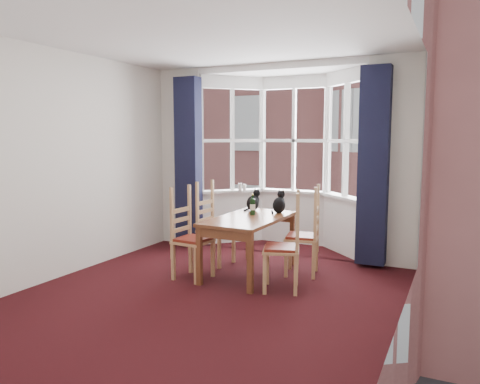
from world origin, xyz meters
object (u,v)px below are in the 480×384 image
Objects in this scene: chair_left_near at (187,240)px; chair_right_far at (309,238)px; cat_left at (253,202)px; wine_bottle at (253,206)px; dining_table at (249,224)px; candle_tall at (240,187)px; candle_short at (244,187)px; chair_right_near at (289,250)px; chair_left_far at (211,229)px; cat_right at (279,204)px.

chair_left_near and chair_right_far have the same top height.
wine_bottle is at bearing -67.48° from cat_left.
dining_table is 5.29× the size of wine_bottle.
candle_short is (0.07, 0.03, -0.01)m from candle_tall.
candle_tall is 1.16× the size of candle_short.
cat_left is at bearing -56.00° from candle_tall.
chair_right_near is at bearing -51.37° from candle_tall.
chair_left_far is at bearing -82.97° from candle_tall.
chair_left_far is at bearing -177.97° from chair_right_far.
wine_bottle is 1.58m from candle_short.
dining_table is 0.77m from chair_right_far.
cat_left is at bearing 112.52° from wine_bottle.
wine_bottle is at bearing -170.38° from chair_right_far.
candle_short is (-1.48, 1.26, 0.45)m from chair_right_far.
chair_left_near is at bearing -176.73° from chair_right_near.
cat_left is 1.22m from candle_tall.
chair_left_near is at bearing -85.69° from candle_short.
chair_left_far is 1.02m from cat_right.
candle_tall reaches higher than chair_right_near.
cat_left reaches higher than candle_short.
chair_right_near is 3.37× the size of wine_bottle.
cat_left is 3.05× the size of candle_short.
chair_left_far is at bearing -153.36° from cat_left.
dining_table is 0.58m from cat_left.
candle_short is at bearing 24.74° from candle_tall.
cat_right is 1.15× the size of wine_bottle.
chair_left_far is 2.97× the size of cat_left.
cat_left is at bearing 26.64° from chair_left_far.
dining_table is 0.80m from chair_left_near.
chair_left_far is at bearing 94.82° from chair_left_near.
chair_left_near is 1.31m from chair_right_near.
chair_right_near is 2.49m from candle_tall.
chair_left_far is 1.51m from chair_right_near.
cat_left is at bearing 108.62° from dining_table.
dining_table is at bearing -114.81° from cat_right.
candle_tall is at bearing 135.69° from cat_right.
chair_right_near is 9.05× the size of candle_short.
cat_right is 3.10× the size of candle_short.
chair_right_far is at bearing 9.62° from wine_bottle.
cat_right is at bearing -46.89° from candle_short.
wine_bottle is (-0.73, -0.12, 0.38)m from chair_right_far.
chair_left_near and chair_left_far have the same top height.
chair_left_far is at bearing 160.08° from dining_table.
chair_right_far is (0.02, 0.68, 0.00)m from chair_right_near.
chair_left_far is 3.37× the size of wine_bottle.
wine_bottle is at bearing -58.63° from candle_tall.
candle_tall is (-0.16, 1.28, 0.46)m from chair_left_far.
candle_short is at bearing 116.93° from dining_table.
dining_table is 4.66× the size of cat_left.
wine_bottle is (0.61, 0.63, 0.38)m from chair_left_near.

